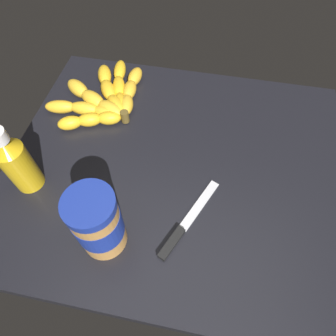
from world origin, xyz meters
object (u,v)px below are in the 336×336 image
banana_bunch (105,98)px  butter_knife (185,225)px  peanut_butter_jar (98,223)px  honey_bottle (16,162)px

banana_bunch → butter_knife: 38.63cm
peanut_butter_jar → butter_knife: size_ratio=0.82×
banana_bunch → honey_bottle: size_ratio=1.70×
banana_bunch → honey_bottle: honey_bottle is taller
peanut_butter_jar → banana_bunch: bearing=-72.3°
honey_bottle → butter_knife: 34.63cm
peanut_butter_jar → butter_knife: 16.95cm
banana_bunch → peanut_butter_jar: peanut_butter_jar is taller
peanut_butter_jar → honey_bottle: bearing=-24.7°
honey_bottle → butter_knife: bearing=174.3°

